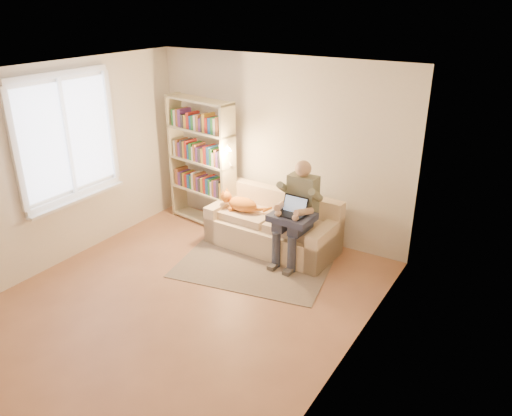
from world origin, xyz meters
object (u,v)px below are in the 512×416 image
Objects in this scene: sofa at (274,229)px; person at (298,207)px; laptop at (292,210)px; bookshelf at (201,156)px; cat at (243,204)px.

sofa is 0.68m from person.
bookshelf is at bearing 167.95° from laptop.
sofa is at bearing 162.25° from person.
person is at bearing -1.74° from cat.
cat is 1.95× the size of laptop.
sofa is 0.56m from cat.
cat is 0.91m from laptop.
person is 0.70× the size of bookshelf.
sofa is 0.94× the size of bookshelf.
laptop is at bearing -31.79° from sofa.
bookshelf is (-1.36, 0.16, 0.80)m from sofa.
sofa is 1.59m from bookshelf.
laptop is at bearing -95.73° from person.
bookshelf reaches higher than cat.
person reaches higher than sofa.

